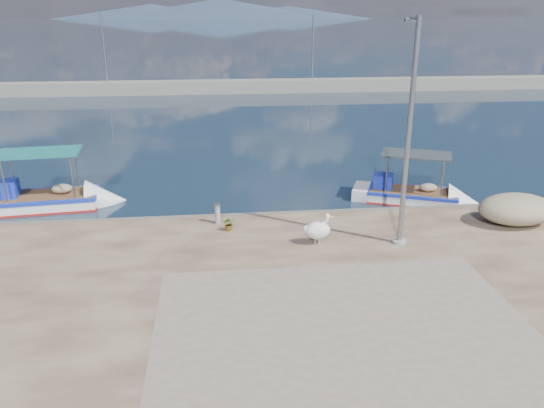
{
  "coord_description": "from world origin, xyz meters",
  "views": [
    {
      "loc": [
        -1.88,
        -13.36,
        7.58
      ],
      "look_at": [
        0.0,
        3.8,
        1.3
      ],
      "focal_mm": 35.0,
      "sensor_mm": 36.0,
      "label": 1
    }
  ],
  "objects_px": {
    "lamp_post": "(408,144)",
    "bollard_near": "(218,213)",
    "boat_right": "(411,197)",
    "boat_left": "(45,202)",
    "pelican": "(318,230)"
  },
  "relations": [
    {
      "from": "pelican",
      "to": "boat_left",
      "type": "bearing_deg",
      "value": 160.7
    },
    {
      "from": "boat_right",
      "to": "bollard_near",
      "type": "height_order",
      "value": "boat_right"
    },
    {
      "from": "lamp_post",
      "to": "bollard_near",
      "type": "xyz_separation_m",
      "value": [
        -5.84,
        2.32,
        -2.9
      ]
    },
    {
      "from": "boat_left",
      "to": "lamp_post",
      "type": "bearing_deg",
      "value": -31.3
    },
    {
      "from": "boat_right",
      "to": "pelican",
      "type": "xyz_separation_m",
      "value": [
        -5.0,
        -5.02,
        0.81
      ]
    },
    {
      "from": "boat_left",
      "to": "pelican",
      "type": "relative_size",
      "value": 5.26
    },
    {
      "from": "boat_left",
      "to": "boat_right",
      "type": "bearing_deg",
      "value": -9.38
    },
    {
      "from": "boat_left",
      "to": "lamp_post",
      "type": "height_order",
      "value": "lamp_post"
    },
    {
      "from": "boat_right",
      "to": "pelican",
      "type": "distance_m",
      "value": 7.13
    },
    {
      "from": "boat_left",
      "to": "bollard_near",
      "type": "distance_m",
      "value": 8.02
    },
    {
      "from": "boat_right",
      "to": "lamp_post",
      "type": "relative_size",
      "value": 0.76
    },
    {
      "from": "boat_left",
      "to": "lamp_post",
      "type": "xyz_separation_m",
      "value": [
        12.88,
        -6.08,
        3.58
      ]
    },
    {
      "from": "boat_left",
      "to": "pelican",
      "type": "distance_m",
      "value": 11.84
    },
    {
      "from": "boat_right",
      "to": "pelican",
      "type": "height_order",
      "value": "boat_right"
    },
    {
      "from": "bollard_near",
      "to": "pelican",
      "type": "bearing_deg",
      "value": -33.93
    }
  ]
}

